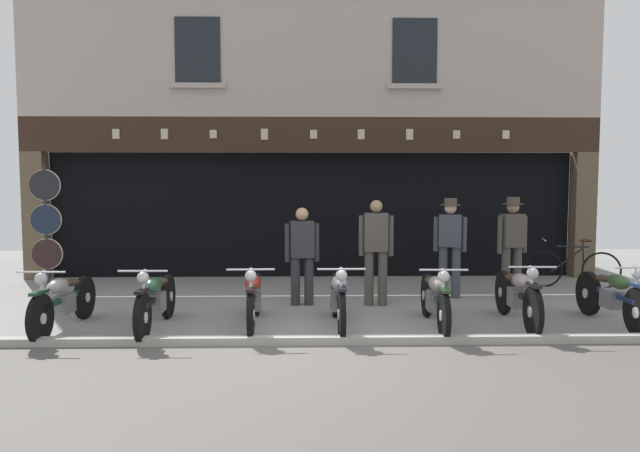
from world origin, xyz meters
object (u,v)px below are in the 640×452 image
(assistant_far_right, at_px, (512,241))
(tyre_sign_pole, at_px, (46,221))
(motorcycle_center_left, at_px, (254,297))
(salesman_left, at_px, (302,252))
(advert_board_near, at_px, (447,189))
(advert_board_far, at_px, (492,187))
(motorcycle_center, at_px, (338,297))
(salesman_right, at_px, (450,242))
(leaning_bicycle, at_px, (573,268))
(shopkeeper_center, at_px, (376,247))
(motorcycle_left, at_px, (156,299))
(motorcycle_right, at_px, (518,295))
(motorcycle_far_left, at_px, (63,300))
(motorcycle_center_right, at_px, (435,297))
(motorcycle_far_right, at_px, (613,296))

(assistant_far_right, relative_size, tyre_sign_pole, 0.76)
(assistant_far_right, bearing_deg, motorcycle_center_left, 12.89)
(salesman_left, relative_size, assistant_far_right, 0.92)
(salesman_left, bearing_deg, advert_board_near, -141.59)
(motorcycle_center_left, distance_m, advert_board_far, 6.58)
(motorcycle_center, xyz_separation_m, advert_board_far, (3.50, 4.48, 1.46))
(motorcycle_center, relative_size, salesman_right, 1.16)
(leaning_bicycle, bearing_deg, assistant_far_right, 134.47)
(shopkeeper_center, distance_m, advert_board_near, 3.65)
(tyre_sign_pole, bearing_deg, assistant_far_right, -3.37)
(motorcycle_left, relative_size, motorcycle_right, 1.00)
(motorcycle_left, distance_m, motorcycle_center, 2.49)
(assistant_far_right, distance_m, advert_board_near, 2.58)
(motorcycle_far_left, height_order, motorcycle_center_left, motorcycle_far_left)
(motorcycle_right, bearing_deg, advert_board_far, -100.14)
(salesman_left, relative_size, advert_board_near, 1.50)
(advert_board_near, bearing_deg, motorcycle_center_left, -130.11)
(motorcycle_center_left, bearing_deg, advert_board_far, -138.41)
(advert_board_far, bearing_deg, assistant_far_right, -98.77)
(motorcycle_far_left, bearing_deg, advert_board_near, -141.40)
(motorcycle_right, distance_m, salesman_right, 2.10)
(salesman_right, relative_size, advert_board_far, 1.57)
(motorcycle_right, relative_size, tyre_sign_pole, 0.88)
(motorcycle_center, height_order, salesman_right, salesman_right)
(motorcycle_center, relative_size, salesman_left, 1.25)
(assistant_far_right, bearing_deg, motorcycle_left, 8.89)
(motorcycle_center_left, height_order, motorcycle_center_right, same)
(shopkeeper_center, xyz_separation_m, assistant_far_right, (2.45, 0.67, 0.02))
(motorcycle_left, xyz_separation_m, tyre_sign_pole, (-2.59, 2.68, 0.88))
(salesman_left, bearing_deg, leaning_bicycle, -169.87)
(motorcycle_right, xyz_separation_m, salesman_left, (-3.04, 1.42, 0.45))
(salesman_right, bearing_deg, motorcycle_right, 118.25)
(motorcycle_right, bearing_deg, tyre_sign_pole, -15.99)
(motorcycle_far_left, relative_size, advert_board_near, 1.87)
(tyre_sign_pole, bearing_deg, salesman_right, -4.31)
(motorcycle_center_left, distance_m, motorcycle_center_right, 2.51)
(motorcycle_far_right, height_order, advert_board_near, advert_board_near)
(motorcycle_center, distance_m, salesman_right, 2.95)
(motorcycle_left, xyz_separation_m, advert_board_far, (5.99, 4.55, 1.47))
(motorcycle_center_left, distance_m, motorcycle_right, 3.71)
(advert_board_far, xyz_separation_m, leaning_bicycle, (1.10, -1.49, -1.51))
(salesman_right, height_order, tyre_sign_pole, tyre_sign_pole)
(motorcycle_left, bearing_deg, motorcycle_right, -177.85)
(shopkeeper_center, xyz_separation_m, advert_board_far, (2.81, 3.02, 0.94))
(motorcycle_center_right, distance_m, motorcycle_far_right, 2.51)
(motorcycle_center_right, height_order, motorcycle_right, motorcycle_right)
(shopkeeper_center, xyz_separation_m, salesman_right, (1.35, 0.62, 0.01))
(advert_board_near, bearing_deg, motorcycle_center, -119.40)
(assistant_far_right, height_order, tyre_sign_pole, tyre_sign_pole)
(shopkeeper_center, height_order, leaning_bicycle, shopkeeper_center)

